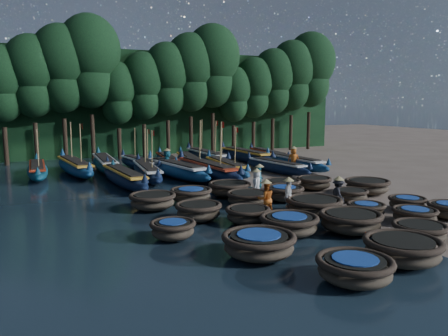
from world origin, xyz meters
name	(u,v)px	position (x,y,z in m)	size (l,w,h in m)	color
ground	(282,198)	(0.00, 0.00, 0.00)	(120.00, 120.00, 0.00)	#7B695A
foliage_wall	(156,103)	(0.00, 23.50, 5.00)	(40.00, 3.00, 10.00)	black
coracle_1	(355,269)	(-4.23, -10.42, 0.43)	(2.24, 2.24, 0.75)	#4C4030
coracle_2	(403,249)	(-1.80, -9.88, 0.48)	(2.89, 2.89, 0.84)	#4C4030
coracle_3	(420,231)	(0.51, -8.56, 0.41)	(2.43, 2.43, 0.71)	#4C4030
coracle_5	(259,244)	(-5.67, -7.44, 0.47)	(2.99, 2.99, 0.82)	#4C4030
coracle_6	(289,224)	(-3.39, -5.83, 0.46)	(2.75, 2.75, 0.80)	#4C4030
coracle_7	(351,221)	(-0.98, -6.54, 0.47)	(2.90, 2.90, 0.83)	#4C4030
coracle_8	(415,215)	(2.42, -6.65, 0.38)	(1.90, 1.90, 0.65)	#4C4030
coracle_10	(173,229)	(-7.63, -4.37, 0.41)	(1.76, 1.76, 0.70)	#4C4030
coracle_11	(248,214)	(-4.08, -3.72, 0.41)	(2.22, 2.22, 0.72)	#4C4030
coracle_12	(314,206)	(-0.77, -3.89, 0.49)	(2.66, 2.66, 0.85)	#4C4030
coracle_13	(366,209)	(1.23, -5.02, 0.38)	(1.78, 1.78, 0.65)	#4C4030
coracle_14	(407,203)	(3.93, -4.87, 0.37)	(1.78, 1.78, 0.65)	#4C4030
coracle_15	(198,211)	(-5.78, -2.35, 0.45)	(2.51, 2.51, 0.78)	#4C4030
coracle_16	(248,198)	(-2.54, -0.83, 0.41)	(2.41, 2.41, 0.71)	#4C4030
coracle_17	(284,193)	(-0.32, -0.72, 0.46)	(2.43, 2.43, 0.79)	#4C4030
coracle_18	(351,194)	(2.84, -2.20, 0.36)	(2.17, 2.17, 0.63)	#4C4030
coracle_19	(367,186)	(4.87, -1.21, 0.48)	(3.04, 3.04, 0.83)	#4C4030
coracle_20	(153,201)	(-7.04, 0.42, 0.45)	(2.26, 2.26, 0.79)	#4C4030
coracle_21	(191,194)	(-4.82, 1.08, 0.42)	(2.30, 2.30, 0.73)	#4C4030
coracle_22	(230,188)	(-2.40, 1.52, 0.46)	(2.87, 2.87, 0.80)	#4C4030
coracle_23	(282,185)	(0.78, 1.16, 0.43)	(2.56, 2.56, 0.76)	#4C4030
coracle_24	(314,182)	(2.96, 1.13, 0.43)	(2.39, 2.39, 0.75)	#4C4030
long_boat_2	(124,177)	(-6.97, 7.00, 0.56)	(2.00, 8.31, 1.46)	#0E1B35
long_boat_3	(147,172)	(-5.06, 8.69, 0.53)	(2.10, 7.90, 3.37)	#0E1B35
long_boat_4	(176,169)	(-3.10, 8.43, 0.59)	(2.85, 8.70, 1.55)	navy
long_boat_5	(207,169)	(-1.26, 7.32, 0.62)	(2.23, 9.16, 3.90)	#0E1B35
long_boat_6	(226,167)	(0.57, 8.22, 0.55)	(2.05, 8.09, 3.45)	navy
long_boat_7	(277,166)	(4.22, 7.31, 0.49)	(2.22, 7.21, 1.28)	#0E1B35
long_boat_8	(295,162)	(6.43, 8.19, 0.54)	(1.77, 8.00, 1.41)	navy
long_boat_9	(37,170)	(-11.67, 12.66, 0.51)	(1.53, 7.63, 3.24)	#0E4453
long_boat_10	(75,167)	(-9.20, 12.78, 0.59)	(2.43, 8.65, 3.70)	navy
long_boat_11	(105,164)	(-6.97, 13.47, 0.58)	(1.88, 8.62, 1.52)	#0E4453
long_boat_12	(140,164)	(-4.48, 12.94, 0.50)	(2.31, 7.37, 3.16)	#0E1B35
long_boat_13	(167,160)	(-1.96, 13.99, 0.49)	(2.12, 7.28, 1.29)	navy
long_boat_14	(189,161)	(-0.58, 12.55, 0.53)	(2.48, 7.77, 1.38)	#0E4453
long_boat_15	(207,156)	(1.61, 14.26, 0.58)	(1.69, 8.57, 3.64)	#0E1B35
long_boat_16	(245,155)	(4.88, 13.42, 0.58)	(1.97, 8.71, 1.54)	#0E1B35
long_boat_17	(268,155)	(7.03, 13.21, 0.52)	(1.98, 7.70, 1.36)	#0E1B35
fisherman_0	(257,183)	(-1.21, 0.64, 0.83)	(0.81, 0.88, 1.71)	silver
fisherman_1	(259,178)	(-0.72, 1.19, 0.93)	(0.62, 0.72, 1.86)	#1B6175
fisherman_2	(266,198)	(-2.79, -3.01, 0.87)	(0.88, 0.74, 1.82)	#CB5E1B
fisherman_3	(338,194)	(0.87, -3.53, 0.83)	(0.81, 1.13, 1.77)	black
fisherman_4	(288,195)	(-1.53, -2.91, 0.87)	(0.91, 0.97, 1.81)	silver
fisherman_5	(167,161)	(-3.16, 10.18, 0.92)	(0.97, 1.73, 1.98)	#1B6175
fisherman_6	(294,159)	(5.77, 7.43, 0.95)	(1.03, 1.01, 1.99)	#CB5E1B
tree_1	(1,83)	(-13.70, 20.00, 6.65)	(4.09, 4.09, 9.65)	black
tree_2	(32,75)	(-11.40, 20.00, 7.32)	(4.51, 4.51, 10.63)	black
tree_3	(61,67)	(-9.10, 20.00, 8.00)	(4.92, 4.92, 11.60)	black
tree_4	(89,60)	(-6.80, 20.00, 8.67)	(5.34, 5.34, 12.58)	black
tree_5	(118,93)	(-4.50, 20.00, 5.97)	(3.68, 3.68, 8.68)	black
tree_6	(143,85)	(-2.20, 20.00, 6.65)	(4.09, 4.09, 9.65)	black
tree_7	(167,78)	(0.10, 20.00, 7.32)	(4.51, 4.51, 10.63)	black
tree_8	(190,72)	(2.40, 20.00, 8.00)	(4.92, 4.92, 11.60)	black
tree_9	(212,65)	(4.70, 20.00, 8.67)	(5.34, 5.34, 12.58)	black
tree_10	(234,94)	(7.00, 20.00, 5.97)	(3.68, 3.68, 8.68)	black
tree_11	(254,87)	(9.30, 20.00, 6.65)	(4.09, 4.09, 9.65)	black
tree_12	(273,81)	(11.60, 20.00, 7.32)	(4.51, 4.51, 10.63)	black
tree_13	(292,75)	(13.90, 20.00, 8.00)	(4.92, 4.92, 11.60)	black
tree_14	(310,69)	(16.20, 20.00, 8.67)	(5.34, 5.34, 12.58)	black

